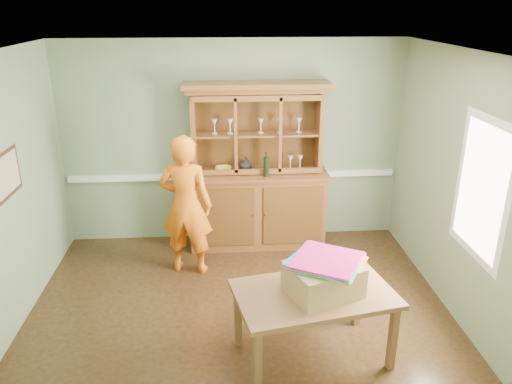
{
  "coord_description": "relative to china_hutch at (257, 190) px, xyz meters",
  "views": [
    {
      "loc": [
        -0.14,
        -4.44,
        3.12
      ],
      "look_at": [
        0.2,
        0.4,
        1.26
      ],
      "focal_mm": 35.0,
      "sensor_mm": 36.0,
      "label": 1
    }
  ],
  "objects": [
    {
      "name": "kite_stack",
      "position": [
        0.44,
        -2.39,
        0.24
      ],
      "size": [
        0.75,
        0.75,
        0.05
      ],
      "rotation": [
        0.0,
        0.0,
        1.01
      ],
      "color": "orange",
      "rests_on": "cardboard_box"
    },
    {
      "name": "dining_table",
      "position": [
        0.34,
        -2.41,
        -0.15
      ],
      "size": [
        1.54,
        1.1,
        0.7
      ],
      "rotation": [
        0.0,
        0.0,
        0.2
      ],
      "color": "brown",
      "rests_on": "floor"
    },
    {
      "name": "chair_rail",
      "position": [
        -0.31,
        0.22,
        0.13
      ],
      "size": [
        4.41,
        0.05,
        0.08
      ],
      "primitive_type": "cube",
      "color": "white",
      "rests_on": "wall_back"
    },
    {
      "name": "cardboard_box",
      "position": [
        0.41,
        -2.43,
        0.07
      ],
      "size": [
        0.73,
        0.66,
        0.28
      ],
      "primitive_type": "cube",
      "rotation": [
        0.0,
        0.0,
        0.38
      ],
      "color": "tan",
      "rests_on": "dining_table"
    },
    {
      "name": "wall_front",
      "position": [
        -0.31,
        -3.75,
        0.58
      ],
      "size": [
        4.5,
        0.0,
        4.5
      ],
      "primitive_type": "plane",
      "rotation": [
        -1.57,
        0.0,
        0.0
      ],
      "color": "gray",
      "rests_on": "floor"
    },
    {
      "name": "framed_map",
      "position": [
        -2.54,
        -1.45,
        0.78
      ],
      "size": [
        0.03,
        0.6,
        0.46
      ],
      "color": "#372016",
      "rests_on": "wall_left"
    },
    {
      "name": "window_panel",
      "position": [
        1.92,
        -2.05,
        0.73
      ],
      "size": [
        0.03,
        0.96,
        1.36
      ],
      "color": "white",
      "rests_on": "wall_right"
    },
    {
      "name": "china_hutch",
      "position": [
        0.0,
        0.0,
        0.0
      ],
      "size": [
        1.86,
        0.61,
        2.18
      ],
      "color": "brown",
      "rests_on": "floor"
    },
    {
      "name": "wall_right",
      "position": [
        1.94,
        -1.75,
        0.58
      ],
      "size": [
        0.0,
        4.0,
        4.0
      ],
      "primitive_type": "plane",
      "rotation": [
        1.57,
        0.0,
        -1.57
      ],
      "color": "gray",
      "rests_on": "floor"
    },
    {
      "name": "floor",
      "position": [
        -0.31,
        -1.75,
        -0.77
      ],
      "size": [
        4.5,
        4.5,
        0.0
      ],
      "primitive_type": "plane",
      "color": "#483117",
      "rests_on": "ground"
    },
    {
      "name": "person",
      "position": [
        -0.9,
        -0.7,
        0.09
      ],
      "size": [
        0.7,
        0.53,
        1.72
      ],
      "primitive_type": "imported",
      "rotation": [
        0.0,
        0.0,
        2.93
      ],
      "color": "orange",
      "rests_on": "floor"
    },
    {
      "name": "wall_back",
      "position": [
        -0.31,
        0.25,
        0.58
      ],
      "size": [
        4.5,
        0.0,
        4.5
      ],
      "primitive_type": "plane",
      "rotation": [
        1.57,
        0.0,
        0.0
      ],
      "color": "gray",
      "rests_on": "floor"
    },
    {
      "name": "ceiling",
      "position": [
        -0.31,
        -1.75,
        1.93
      ],
      "size": [
        4.5,
        4.5,
        0.0
      ],
      "primitive_type": "plane",
      "rotation": [
        3.14,
        0.0,
        0.0
      ],
      "color": "white",
      "rests_on": "wall_back"
    }
  ]
}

